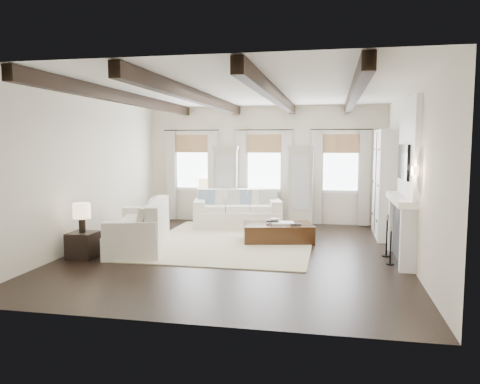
% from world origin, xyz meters
% --- Properties ---
extents(ground, '(7.50, 7.50, 0.00)m').
position_xyz_m(ground, '(0.00, 0.00, 0.00)').
color(ground, black).
rests_on(ground, ground).
extents(room_shell, '(6.54, 7.54, 3.22)m').
position_xyz_m(room_shell, '(0.75, 0.90, 1.89)').
color(room_shell, silver).
rests_on(room_shell, ground).
extents(area_rug, '(3.55, 4.52, 0.02)m').
position_xyz_m(area_rug, '(-0.34, 1.06, 0.01)').
color(area_rug, beige).
rests_on(area_rug, ground).
extents(sofa_back, '(2.42, 1.48, 0.97)m').
position_xyz_m(sofa_back, '(-0.60, 2.94, 0.40)').
color(sofa_back, white).
rests_on(sofa_back, ground).
extents(sofa_left, '(1.60, 2.52, 1.00)m').
position_xyz_m(sofa_left, '(-2.04, 0.05, 0.40)').
color(sofa_left, white).
rests_on(sofa_left, ground).
extents(ottoman, '(1.69, 1.25, 0.40)m').
position_xyz_m(ottoman, '(0.67, 1.29, 0.20)').
color(ottoman, black).
rests_on(ottoman, ground).
extents(tray, '(0.57, 0.48, 0.04)m').
position_xyz_m(tray, '(0.77, 1.26, 0.42)').
color(tray, white).
rests_on(tray, ottoman).
extents(book_lower, '(0.30, 0.25, 0.04)m').
position_xyz_m(book_lower, '(0.53, 1.29, 0.46)').
color(book_lower, '#262628').
rests_on(book_lower, tray).
extents(book_upper, '(0.25, 0.21, 0.03)m').
position_xyz_m(book_upper, '(0.60, 1.31, 0.49)').
color(book_upper, beige).
rests_on(book_upper, book_lower).
extents(book_loose, '(0.27, 0.23, 0.03)m').
position_xyz_m(book_loose, '(1.06, 1.20, 0.41)').
color(book_loose, '#262628').
rests_on(book_loose, ottoman).
extents(side_table_front, '(0.50, 0.50, 0.50)m').
position_xyz_m(side_table_front, '(-2.82, -0.97, 0.25)').
color(side_table_front, black).
rests_on(side_table_front, ground).
extents(lamp_front, '(0.33, 0.33, 0.56)m').
position_xyz_m(lamp_front, '(-2.82, -0.97, 0.88)').
color(lamp_front, black).
rests_on(lamp_front, side_table_front).
extents(side_table_back, '(0.39, 0.39, 0.59)m').
position_xyz_m(side_table_back, '(-1.70, 3.71, 0.30)').
color(side_table_back, black).
rests_on(side_table_back, ground).
extents(lamp_back, '(0.36, 0.36, 0.61)m').
position_xyz_m(lamp_back, '(-1.70, 3.71, 1.01)').
color(lamp_back, black).
rests_on(lamp_back, side_table_back).
extents(candlestick_near, '(0.14, 0.14, 0.71)m').
position_xyz_m(candlestick_near, '(2.90, -0.34, 0.29)').
color(candlestick_near, black).
rests_on(candlestick_near, ground).
extents(candlestick_far, '(0.17, 0.17, 0.82)m').
position_xyz_m(candlestick_far, '(2.90, 0.28, 0.34)').
color(candlestick_far, black).
rests_on(candlestick_far, ground).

